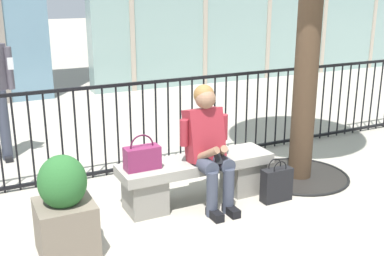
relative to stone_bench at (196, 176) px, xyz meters
The scene contains 7 objects.
ground_plane 0.27m from the stone_bench, ahead, with size 60.00×60.00×0.00m, color #A8A091.
stone_bench is the anchor object (origin of this frame).
seated_person_with_phone 0.41m from the stone_bench, 63.16° to the right, with size 0.52×0.66×1.21m.
handbag_on_bench 0.65m from the stone_bench, behind, with size 0.34×0.16×0.34m.
shopping_bag 0.82m from the stone_bench, 26.94° to the right, with size 0.32×0.13×0.45m.
plaza_railing 1.10m from the stone_bench, 90.00° to the left, with size 9.26×0.04×1.07m.
planter 1.48m from the stone_bench, 163.13° to the right, with size 0.46×0.46×0.85m.
Camera 1 is at (-2.03, -4.01, 2.11)m, focal length 44.50 mm.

